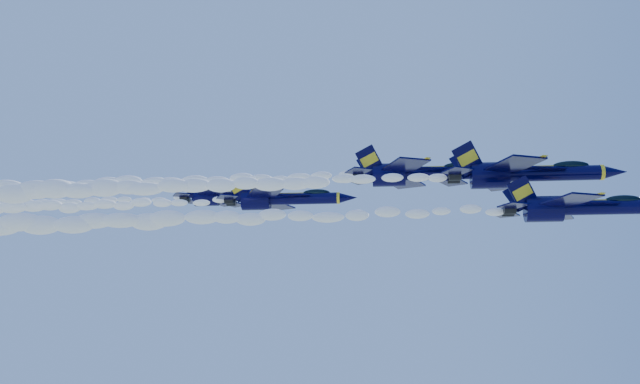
# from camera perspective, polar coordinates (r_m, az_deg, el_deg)

# --- Properties ---
(jet_lead) EXTENTS (15.90, 13.04, 5.91)m
(jet_lead) POSITION_cam_1_polar(r_m,az_deg,el_deg) (70.43, 19.96, -1.16)
(jet_lead) COLOR black
(smoke_trail_jet_lead) EXTENTS (51.87, 2.03, 1.82)m
(smoke_trail_jet_lead) POSITION_cam_1_polar(r_m,az_deg,el_deg) (69.69, -7.05, -2.10)
(smoke_trail_jet_lead) COLOR white
(jet_second) EXTENTS (17.91, 14.69, 6.65)m
(jet_second) POSITION_cam_1_polar(r_m,az_deg,el_deg) (75.78, 16.07, 1.43)
(jet_second) COLOR black
(smoke_trail_jet_second) EXTENTS (51.87, 2.28, 2.05)m
(smoke_trail_jet_second) POSITION_cam_1_polar(r_m,az_deg,el_deg) (76.82, -9.34, 0.54)
(smoke_trail_jet_second) COLOR white
(jet_third) EXTENTS (17.66, 14.49, 6.56)m
(jet_third) POSITION_cam_1_polar(r_m,az_deg,el_deg) (83.00, 7.96, 1.50)
(jet_third) COLOR black
(smoke_trail_jet_third) EXTENTS (51.87, 2.25, 2.03)m
(smoke_trail_jet_third) POSITION_cam_1_polar(r_m,az_deg,el_deg) (87.93, -14.38, 0.65)
(smoke_trail_jet_third) COLOR white
(jet_fourth) EXTENTS (17.33, 14.22, 6.44)m
(jet_fourth) POSITION_cam_1_polar(r_m,az_deg,el_deg) (93.14, -3.03, -0.53)
(jet_fourth) COLOR black
(smoke_trail_jet_fourth) EXTENTS (51.87, 2.21, 1.99)m
(smoke_trail_jet_fourth) POSITION_cam_1_polar(r_m,az_deg,el_deg) (103.30, -21.66, -1.13)
(smoke_trail_jet_fourth) COLOR white
(jet_fifth) EXTENTS (16.22, 13.31, 6.03)m
(jet_fifth) POSITION_cam_1_polar(r_m,az_deg,el_deg) (104.42, -7.32, -0.35)
(jet_fifth) COLOR black
(smoke_trail_jet_fifth) EXTENTS (51.87, 2.07, 1.86)m
(smoke_trail_jet_fifth) POSITION_cam_1_polar(r_m,az_deg,el_deg) (116.04, -23.37, -0.88)
(smoke_trail_jet_fifth) COLOR white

